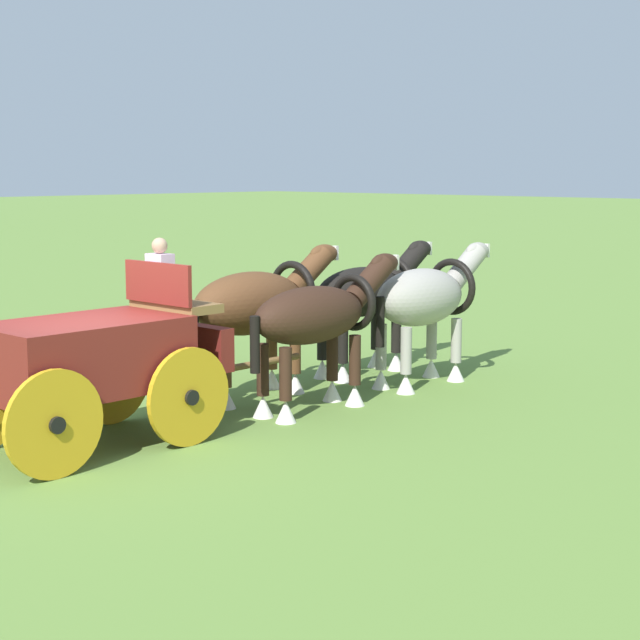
{
  "coord_description": "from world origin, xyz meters",
  "views": [
    {
      "loc": [
        -7.28,
        -10.99,
        3.54
      ],
      "look_at": [
        4.34,
        0.0,
        1.2
      ],
      "focal_mm": 58.06,
      "sensor_mm": 36.0,
      "label": 1
    }
  ],
  "objects_px": {
    "draft_horse_rear_near": "(255,306)",
    "show_wagon": "(94,358)",
    "draft_horse_rear_off": "(317,319)",
    "draft_horse_lead_near": "(366,295)",
    "draft_horse_lead_off": "(425,300)"
  },
  "relations": [
    {
      "from": "draft_horse_lead_near",
      "to": "draft_horse_lead_off",
      "type": "bearing_deg",
      "value": -90.6
    },
    {
      "from": "draft_horse_lead_near",
      "to": "draft_horse_rear_near",
      "type": "bearing_deg",
      "value": -179.99
    },
    {
      "from": "draft_horse_rear_near",
      "to": "draft_horse_rear_off",
      "type": "height_order",
      "value": "draft_horse_rear_near"
    },
    {
      "from": "draft_horse_rear_near",
      "to": "draft_horse_rear_off",
      "type": "bearing_deg",
      "value": -88.96
    },
    {
      "from": "draft_horse_rear_off",
      "to": "draft_horse_lead_near",
      "type": "xyz_separation_m",
      "value": [
        2.6,
        1.3,
        0.01
      ]
    },
    {
      "from": "show_wagon",
      "to": "draft_horse_rear_near",
      "type": "relative_size",
      "value": 1.73
    },
    {
      "from": "show_wagon",
      "to": "draft_horse_rear_near",
      "type": "xyz_separation_m",
      "value": [
        3.41,
        0.65,
        0.28
      ]
    },
    {
      "from": "draft_horse_rear_near",
      "to": "draft_horse_rear_off",
      "type": "relative_size",
      "value": 1.0
    },
    {
      "from": "draft_horse_rear_off",
      "to": "draft_horse_lead_off",
      "type": "height_order",
      "value": "draft_horse_lead_off"
    },
    {
      "from": "draft_horse_rear_off",
      "to": "draft_horse_lead_off",
      "type": "xyz_separation_m",
      "value": [
        2.58,
        0.0,
        0.04
      ]
    },
    {
      "from": "show_wagon",
      "to": "draft_horse_rear_near",
      "type": "height_order",
      "value": "show_wagon"
    },
    {
      "from": "draft_horse_rear_near",
      "to": "draft_horse_lead_off",
      "type": "distance_m",
      "value": 2.91
    },
    {
      "from": "draft_horse_rear_near",
      "to": "show_wagon",
      "type": "bearing_deg",
      "value": -169.3
    },
    {
      "from": "draft_horse_rear_near",
      "to": "draft_horse_lead_near",
      "type": "relative_size",
      "value": 1.03
    },
    {
      "from": "show_wagon",
      "to": "draft_horse_rear_off",
      "type": "xyz_separation_m",
      "value": [
        3.44,
        -0.65,
        0.21
      ]
    }
  ]
}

